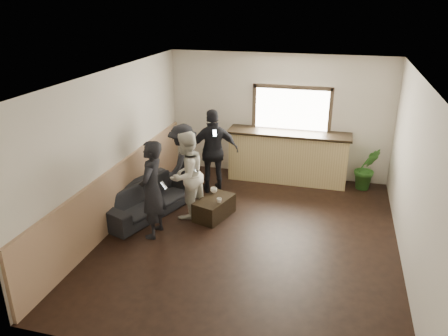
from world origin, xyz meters
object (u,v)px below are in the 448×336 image
(bar_counter, at_px, (288,153))
(person_d, at_px, (214,151))
(cup_a, at_px, (214,190))
(person_a, at_px, (152,190))
(coffee_table, at_px, (214,208))
(potted_plant, at_px, (367,168))
(cup_b, at_px, (219,200))
(sofa, at_px, (148,198))
(person_c, at_px, (183,162))
(person_b, at_px, (186,175))

(bar_counter, bearing_deg, person_d, -145.11)
(cup_a, height_order, person_a, person_a)
(coffee_table, xyz_separation_m, potted_plant, (2.82, 2.10, 0.29))
(cup_b, bearing_deg, potted_plant, 39.75)
(cup_b, xyz_separation_m, person_a, (-0.97, -0.78, 0.45))
(bar_counter, xyz_separation_m, sofa, (-2.39, -2.31, -0.34))
(person_c, height_order, person_d, person_d)
(bar_counter, xyz_separation_m, coffee_table, (-1.11, -2.15, -0.45))
(coffee_table, xyz_separation_m, cup_a, (-0.09, 0.27, 0.24))
(cup_a, distance_m, person_a, 1.47)
(sofa, bearing_deg, potted_plant, -41.19)
(sofa, relative_size, person_d, 1.15)
(coffee_table, xyz_separation_m, person_d, (-0.34, 1.14, 0.71))
(bar_counter, height_order, cup_a, bar_counter)
(coffee_table, distance_m, cup_a, 0.37)
(potted_plant, bearing_deg, bar_counter, 178.47)
(cup_b, bearing_deg, person_d, 110.50)
(coffee_table, height_order, person_a, person_a)
(bar_counter, relative_size, person_b, 1.62)
(person_b, bearing_deg, cup_b, 103.56)
(bar_counter, bearing_deg, sofa, -135.99)
(cup_b, distance_m, person_d, 1.44)
(coffee_table, height_order, person_b, person_b)
(bar_counter, relative_size, potted_plant, 2.85)
(person_a, bearing_deg, cup_b, 126.76)
(coffee_table, bearing_deg, cup_a, 107.71)
(coffee_table, distance_m, person_d, 1.39)
(person_a, bearing_deg, bar_counter, 145.47)
(sofa, xyz_separation_m, coffee_table, (1.28, 0.16, -0.12))
(bar_counter, relative_size, coffee_table, 3.21)
(sofa, xyz_separation_m, person_b, (0.77, 0.08, 0.53))
(cup_b, height_order, person_c, person_c)
(potted_plant, bearing_deg, cup_b, -140.25)
(bar_counter, relative_size, sofa, 1.30)
(cup_b, height_order, potted_plant, potted_plant)
(cup_a, xyz_separation_m, person_b, (-0.43, -0.34, 0.41))
(cup_a, xyz_separation_m, potted_plant, (2.91, 1.84, 0.05))
(person_b, relative_size, person_d, 0.93)
(potted_plant, height_order, person_c, person_c)
(person_d, bearing_deg, potted_plant, 173.10)
(cup_a, height_order, person_b, person_b)
(coffee_table, bearing_deg, person_a, -132.39)
(person_a, xyz_separation_m, person_d, (0.49, 2.06, 0.03))
(cup_b, bearing_deg, person_b, 175.35)
(coffee_table, height_order, person_d, person_d)
(cup_a, xyz_separation_m, person_d, (-0.26, 0.88, 0.48))
(bar_counter, distance_m, cup_a, 2.24)
(cup_a, distance_m, person_c, 0.91)
(person_a, bearing_deg, cup_a, 145.40)
(cup_a, bearing_deg, cup_b, -60.95)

